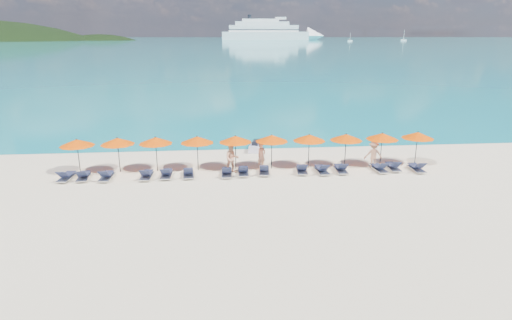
{
  "coord_description": "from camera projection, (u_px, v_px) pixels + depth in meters",
  "views": [
    {
      "loc": [
        -2.21,
        -21.34,
        8.45
      ],
      "look_at": [
        0.0,
        3.0,
        1.2
      ],
      "focal_mm": 30.0,
      "sensor_mm": 36.0,
      "label": 1
    }
  ],
  "objects": [
    {
      "name": "umbrella_4",
      "position": [
        235.0,
        139.0,
        27.11
      ],
      "size": [
        2.1,
        2.1,
        2.28
      ],
      "color": "black",
      "rests_on": "ground"
    },
    {
      "name": "sailboat_far",
      "position": [
        404.0,
        40.0,
        501.26
      ],
      "size": [
        6.63,
        2.21,
        12.16
      ],
      "color": "white",
      "rests_on": "ground"
    },
    {
      "name": "lounger_7",
      "position": [
        243.0,
        171.0,
        26.59
      ],
      "size": [
        0.66,
        1.71,
        0.66
      ],
      "rotation": [
        0.0,
        0.0,
        -0.02
      ],
      "color": "silver",
      "rests_on": "ground"
    },
    {
      "name": "beachgoer_c",
      "position": [
        373.0,
        154.0,
        27.73
      ],
      "size": [
        1.23,
        0.67,
        1.82
      ],
      "primitive_type": "imported",
      "rotation": [
        0.0,
        0.0,
        3.03
      ],
      "color": "tan",
      "rests_on": "ground"
    },
    {
      "name": "lounger_6",
      "position": [
        227.0,
        172.0,
        26.35
      ],
      "size": [
        0.65,
        1.71,
        0.66
      ],
      "rotation": [
        0.0,
        0.0,
        -0.02
      ],
      "color": "silver",
      "rests_on": "ground"
    },
    {
      "name": "sailboat_near",
      "position": [
        350.0,
        40.0,
        476.39
      ],
      "size": [
        5.33,
        1.78,
        9.77
      ],
      "color": "white",
      "rests_on": "ground"
    },
    {
      "name": "ground",
      "position": [
        261.0,
        197.0,
        22.97
      ],
      "size": [
        1400.0,
        1400.0,
        0.0
      ],
      "primitive_type": "plane",
      "color": "beige"
    },
    {
      "name": "lounger_4",
      "position": [
        167.0,
        174.0,
        26.08
      ],
      "size": [
        0.64,
        1.71,
        0.66
      ],
      "rotation": [
        0.0,
        0.0,
        -0.01
      ],
      "color": "silver",
      "rests_on": "ground"
    },
    {
      "name": "lounger_11",
      "position": [
        341.0,
        169.0,
        27.05
      ],
      "size": [
        0.71,
        1.73,
        0.66
      ],
      "rotation": [
        0.0,
        0.0,
        -0.05
      ],
      "color": "silver",
      "rests_on": "ground"
    },
    {
      "name": "umbrella_9",
      "position": [
        418.0,
        135.0,
        28.14
      ],
      "size": [
        2.1,
        2.1,
        2.28
      ],
      "color": "black",
      "rests_on": "ground"
    },
    {
      "name": "umbrella_8",
      "position": [
        382.0,
        136.0,
        27.84
      ],
      "size": [
        2.1,
        2.1,
        2.28
      ],
      "color": "black",
      "rests_on": "ground"
    },
    {
      "name": "umbrella_7",
      "position": [
        346.0,
        137.0,
        27.57
      ],
      "size": [
        2.1,
        2.1,
        2.28
      ],
      "color": "black",
      "rests_on": "ground"
    },
    {
      "name": "lounger_3",
      "position": [
        147.0,
        175.0,
        25.87
      ],
      "size": [
        0.69,
        1.72,
        0.66
      ],
      "rotation": [
        0.0,
        0.0,
        -0.04
      ],
      "color": "silver",
      "rests_on": "ground"
    },
    {
      "name": "lounger_2",
      "position": [
        107.0,
        176.0,
        25.69
      ],
      "size": [
        0.68,
        1.72,
        0.66
      ],
      "rotation": [
        0.0,
        0.0,
        -0.04
      ],
      "color": "silver",
      "rests_on": "ground"
    },
    {
      "name": "lounger_10",
      "position": [
        322.0,
        170.0,
        26.86
      ],
      "size": [
        0.71,
        1.73,
        0.66
      ],
      "rotation": [
        0.0,
        0.0,
        0.05
      ],
      "color": "silver",
      "rests_on": "ground"
    },
    {
      "name": "umbrella_0",
      "position": [
        77.0,
        143.0,
        26.21
      ],
      "size": [
        2.1,
        2.1,
        2.28
      ],
      "color": "black",
      "rests_on": "ground"
    },
    {
      "name": "lounger_9",
      "position": [
        302.0,
        169.0,
        26.91
      ],
      "size": [
        0.79,
        1.76,
        0.66
      ],
      "rotation": [
        0.0,
        0.0,
        -0.1
      ],
      "color": "silver",
      "rests_on": "ground"
    },
    {
      "name": "lounger_1",
      "position": [
        83.0,
        176.0,
        25.68
      ],
      "size": [
        0.78,
        1.75,
        0.66
      ],
      "rotation": [
        0.0,
        0.0,
        0.1
      ],
      "color": "silver",
      "rests_on": "ground"
    },
    {
      "name": "lounger_14",
      "position": [
        417.0,
        168.0,
        27.26
      ],
      "size": [
        0.64,
        1.71,
        0.66
      ],
      "rotation": [
        0.0,
        0.0,
        -0.01
      ],
      "color": "silver",
      "rests_on": "ground"
    },
    {
      "name": "umbrella_6",
      "position": [
        309.0,
        138.0,
        27.45
      ],
      "size": [
        2.1,
        2.1,
        2.28
      ],
      "color": "black",
      "rests_on": "ground"
    },
    {
      "name": "headland_small",
      "position": [
        102.0,
        68.0,
        554.57
      ],
      "size": [
        162.0,
        126.0,
        85.5
      ],
      "color": "black",
      "rests_on": "ground"
    },
    {
      "name": "cruise_ship",
      "position": [
        274.0,
        32.0,
        584.57
      ],
      "size": [
        141.25,
        24.46,
        39.24
      ],
      "rotation": [
        0.0,
        0.0,
        -0.01
      ],
      "color": "white",
      "rests_on": "ground"
    },
    {
      "name": "beachgoer_a",
      "position": [
        261.0,
        156.0,
        27.64
      ],
      "size": [
        0.74,
        0.68,
        1.7
      ],
      "primitive_type": "imported",
      "rotation": [
        0.0,
        0.0,
        0.58
      ],
      "color": "tan",
      "rests_on": "ground"
    },
    {
      "name": "umbrella_2",
      "position": [
        156.0,
        140.0,
        26.75
      ],
      "size": [
        2.1,
        2.1,
        2.28
      ],
      "color": "black",
      "rests_on": "ground"
    },
    {
      "name": "sea",
      "position": [
        217.0,
        39.0,
        653.13
      ],
      "size": [
        1600.0,
        1300.0,
        0.01
      ],
      "primitive_type": "cube",
      "color": "#1FA9B2",
      "rests_on": "ground"
    },
    {
      "name": "lounger_5",
      "position": [
        188.0,
        173.0,
        26.2
      ],
      "size": [
        0.75,
        1.74,
        0.66
      ],
      "rotation": [
        0.0,
        0.0,
        0.08
      ],
      "color": "silver",
      "rests_on": "ground"
    },
    {
      "name": "umbrella_3",
      "position": [
        197.0,
        140.0,
        26.95
      ],
      "size": [
        2.1,
        2.1,
        2.28
      ],
      "color": "black",
      "rests_on": "ground"
    },
    {
      "name": "lounger_13",
      "position": [
        393.0,
        166.0,
        27.5
      ],
      "size": [
        0.68,
        1.72,
        0.66
      ],
      "rotation": [
        0.0,
        0.0,
        -0.04
      ],
      "color": "silver",
      "rests_on": "ground"
    },
    {
      "name": "umbrella_5",
      "position": [
        272.0,
        138.0,
        27.32
      ],
      "size": [
        2.1,
        2.1,
        2.28
      ],
      "color": "black",
      "rests_on": "ground"
    },
    {
      "name": "lounger_0",
      "position": [
        66.0,
        176.0,
        25.59
      ],
      "size": [
        0.76,
        1.75,
        0.66
      ],
      "rotation": [
        0.0,
        0.0,
        -0.08
      ],
      "color": "silver",
      "rests_on": "ground"
    },
    {
      "name": "lounger_8",
      "position": [
        264.0,
        170.0,
        26.73
      ],
      "size": [
        0.79,
        1.76,
        0.66
      ],
      "rotation": [
        0.0,
        0.0,
        -0.1
      ],
      "color": "silver",
      "rests_on": "ground"
    },
    {
      "name": "umbrella_1",
      "position": [
        117.0,
        141.0,
        26.58
      ],
      "size": [
        2.1,
        2.1,
        2.28
      ],
      "color": "black",
      "rests_on": "ground"
    },
    {
      "name": "jetski",
      "position": [
        256.0,
        146.0,
        32.07
      ],
      "size": [
        1.27,
        2.24,
        0.75
      ],
      "rotation": [
        0.0,
        0.0,
        -0.24
      ],
      "color": "silver",
      "rests_on": "ground"
    },
    {
      "name": "beachgoer_b",
      "position": [
        232.0,
        159.0,
        26.73
      ],
      "size": [
        0.97,
        0.64,
        1.86
      ],
      "primitive_type": "imported",
      "rotation": [
        0.0,
        0.0,
        0.14
      ],
      "color": "tan",
      "rests_on": "ground"
    },
    {
      "name": "lounger_12",
      "position": [
        379.0,
        168.0,
        27.22
      ],
      "size": [
        0.76,
        1.75,
        0.66
      ],
      "rotation": [
        0.0,
        0.0,
        0.09
      ],
      "color": "silver",
      "rests_on": "ground"
    }
  ]
}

